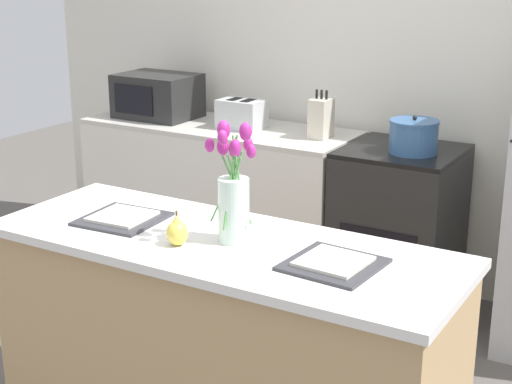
{
  "coord_description": "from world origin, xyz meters",
  "views": [
    {
      "loc": [
        1.48,
        -2.25,
        1.92
      ],
      "look_at": [
        0.0,
        0.25,
        1.02
      ],
      "focal_mm": 55.0,
      "sensor_mm": 36.0,
      "label": 1
    }
  ],
  "objects": [
    {
      "name": "back_wall",
      "position": [
        0.0,
        2.0,
        1.35
      ],
      "size": [
        5.2,
        0.08,
        2.7
      ],
      "color": "silver",
      "rests_on": "ground_plane"
    },
    {
      "name": "plate_setting_right",
      "position": [
        0.46,
        -0.01,
        0.91
      ],
      "size": [
        0.32,
        0.32,
        0.02
      ],
      "color": "#333338",
      "rests_on": "kitchen_island"
    },
    {
      "name": "knife_block",
      "position": [
        -0.39,
        1.61,
        1.03
      ],
      "size": [
        0.1,
        0.14,
        0.27
      ],
      "color": "beige",
      "rests_on": "back_counter"
    },
    {
      "name": "microwave",
      "position": [
        -1.51,
        1.6,
        1.05
      ],
      "size": [
        0.48,
        0.37,
        0.27
      ],
      "color": "black",
      "rests_on": "back_counter"
    },
    {
      "name": "cooking_pot",
      "position": [
        0.17,
        1.55,
        1.0
      ],
      "size": [
        0.26,
        0.26,
        0.2
      ],
      "color": "#386093",
      "rests_on": "stove_range"
    },
    {
      "name": "kitchen_island",
      "position": [
        0.0,
        0.0,
        0.45
      ],
      "size": [
        1.8,
        0.66,
        0.9
      ],
      "color": "tan",
      "rests_on": "ground_plane"
    },
    {
      "name": "stove_range",
      "position": [
        0.1,
        1.6,
        0.46
      ],
      "size": [
        0.6,
        0.61,
        0.92
      ],
      "color": "black",
      "rests_on": "ground_plane"
    },
    {
      "name": "back_counter",
      "position": [
        -1.06,
        1.6,
        0.46
      ],
      "size": [
        1.68,
        0.6,
        0.92
      ],
      "color": "silver",
      "rests_on": "ground_plane"
    },
    {
      "name": "pear_figurine",
      "position": [
        -0.11,
        -0.12,
        0.95
      ],
      "size": [
        0.08,
        0.08,
        0.13
      ],
      "color": "#E5CC4C",
      "rests_on": "kitchen_island"
    },
    {
      "name": "flower_vase",
      "position": [
        0.04,
        0.02,
        1.08
      ],
      "size": [
        0.18,
        0.19,
        0.45
      ],
      "color": "silver",
      "rests_on": "kitchen_island"
    },
    {
      "name": "toaster",
      "position": [
        -0.89,
        1.59,
        1.0
      ],
      "size": [
        0.28,
        0.18,
        0.17
      ],
      "color": "#B7BABC",
      "rests_on": "back_counter"
    },
    {
      "name": "plate_setting_left",
      "position": [
        -0.46,
        -0.01,
        0.91
      ],
      "size": [
        0.32,
        0.32,
        0.02
      ],
      "color": "#333338",
      "rests_on": "kitchen_island"
    }
  ]
}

